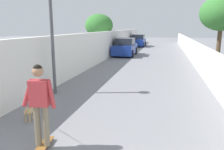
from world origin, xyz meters
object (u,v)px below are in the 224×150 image
Objects in this scene: tree_left_mid at (99,26)px; dog at (30,110)px; tree_right_far at (222,14)px; skateboard at (43,146)px; car_far at (138,41)px; lamp_post at (51,20)px; person_skateboarder at (40,99)px; car_near at (125,47)px.

tree_left_mid is 2.37× the size of dog.
tree_right_far is 2.74× the size of dog.
car_far is at bearing 2.40° from skateboard.
dog is 24.10m from car_far.
lamp_post reaches higher than person_skateboarder.
tree_right_far reaches higher than tree_left_mid.
car_near and car_far have the same top height.
tree_left_mid is 12.47m from lamp_post.
person_skateboarder is at bearing -176.13° from car_near.
person_skateboarder is 1.11× the size of dog.
lamp_post is (-12.32, -1.89, 0.12)m from tree_left_mid.
tree_left_mid is 0.86× the size of tree_right_far.
tree_left_mid is 16.52m from person_skateboarder.
lamp_post is 4.83× the size of skateboard.
tree_right_far reaches higher than car_near.
person_skateboarder is (-16.06, -3.56, -1.53)m from tree_left_mid.
skateboard is 1.03m from person_skateboarder.
dog is at bearing 179.84° from car_far.
dog is at bearing 41.92° from skateboard.
car_near is 9.62m from car_far.
skateboard is 1.71m from dog.
tree_right_far is at bearing -36.51° from dog.
person_skateboarder is 0.45× the size of car_far.
car_near is at bearing -180.00° from car_far.
person_skateboarder is at bearing 151.87° from tree_right_far.
lamp_post reaches higher than dog.
dog is (-2.48, -0.53, -2.47)m from lamp_post.
lamp_post is 1.03× the size of car_near.
tree_right_far is 11.60m from person_skateboarder.
skateboard is at bearing -138.08° from dog.
lamp_post reaches higher than skateboard.
car_far is (25.36, 1.06, 0.65)m from skateboard.
car_far reaches higher than dog.
dog is 0.41× the size of car_far.
lamp_post reaches higher than tree_left_mid.
car_near is (12.00, -0.60, -2.03)m from lamp_post.
car_near is at bearing -2.86° from lamp_post.
tree_left_mid reaches higher than car_near.
lamp_post is 4.41m from person_skateboarder.
person_skateboarder is (-3.74, -1.66, -1.65)m from lamp_post.
car_near is at bearing 3.87° from person_skateboarder.
tree_right_far is 9.47m from lamp_post.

